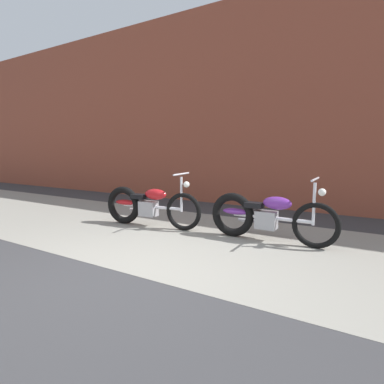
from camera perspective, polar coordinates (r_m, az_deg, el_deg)
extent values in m
plane|color=#38383A|center=(3.76, -11.18, -14.66)|extent=(80.00, 80.00, 0.00)
cube|color=gray|center=(5.11, 2.30, -8.48)|extent=(36.00, 3.50, 0.01)
cube|color=brown|center=(8.19, 14.62, 15.46)|extent=(36.00, 0.50, 5.15)
torus|color=black|center=(5.53, -1.58, -3.63)|extent=(0.68, 0.16, 0.68)
torus|color=black|center=(6.20, -12.44, -2.36)|extent=(0.74, 0.22, 0.73)
cylinder|color=silver|center=(5.84, -7.33, -2.71)|extent=(1.23, 0.20, 0.06)
cube|color=#99999E|center=(5.89, -7.99, -3.03)|extent=(0.34, 0.26, 0.28)
ellipsoid|color=red|center=(5.76, -6.69, -0.42)|extent=(0.46, 0.24, 0.20)
ellipsoid|color=red|center=(6.16, -12.09, -1.85)|extent=(0.46, 0.23, 0.10)
cube|color=black|center=(5.96, -9.65, -0.79)|extent=(0.30, 0.23, 0.08)
cylinder|color=silver|center=(5.50, -1.97, -0.43)|extent=(0.05, 0.05, 0.62)
cylinder|color=silver|center=(5.46, -1.98, 3.31)|extent=(0.10, 0.58, 0.03)
sphere|color=white|center=(5.43, -1.03, 1.39)|extent=(0.11, 0.11, 0.11)
cylinder|color=silver|center=(6.15, -9.11, -3.35)|extent=(0.55, 0.12, 0.06)
torus|color=black|center=(4.87, 21.74, -5.72)|extent=(0.68, 0.09, 0.68)
torus|color=black|center=(5.20, 7.43, -4.13)|extent=(0.73, 0.14, 0.73)
cylinder|color=silver|center=(4.99, 14.35, -4.63)|extent=(1.24, 0.08, 0.06)
cube|color=#99999E|center=(5.02, 13.45, -5.00)|extent=(0.32, 0.23, 0.28)
ellipsoid|color=#6B2D93|center=(4.93, 15.33, -1.98)|extent=(0.44, 0.20, 0.20)
ellipsoid|color=#6B2D93|center=(5.17, 7.95, -3.53)|extent=(0.44, 0.19, 0.10)
cube|color=black|center=(5.04, 11.35, -2.34)|extent=(0.28, 0.21, 0.08)
cylinder|color=silver|center=(4.82, 21.45, -2.08)|extent=(0.04, 0.04, 0.62)
cylinder|color=silver|center=(4.77, 21.66, 2.18)|extent=(0.04, 0.58, 0.03)
sphere|color=white|center=(4.78, 22.74, -0.04)|extent=(0.11, 0.11, 0.11)
cylinder|color=silver|center=(5.25, 11.38, -5.29)|extent=(0.55, 0.07, 0.06)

